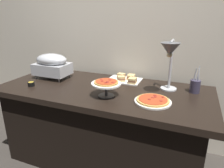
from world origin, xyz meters
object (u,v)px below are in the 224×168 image
(chafing_dish, at_px, (52,64))
(pizza_plate_front, at_px, (153,101))
(heat_lamp, at_px, (170,54))
(utensil_holder, at_px, (195,86))
(pizza_plate_center, at_px, (106,84))
(sandwich_platter, at_px, (126,79))
(sauce_cup_near, at_px, (31,84))

(chafing_dish, bearing_deg, pizza_plate_front, -11.84)
(chafing_dish, relative_size, heat_lamp, 0.79)
(heat_lamp, bearing_deg, utensil_holder, 34.14)
(heat_lamp, height_order, pizza_plate_front, heat_lamp)
(pizza_plate_center, xyz_separation_m, sandwich_platter, (0.02, 0.43, -0.08))
(pizza_plate_front, xyz_separation_m, pizza_plate_center, (-0.38, -0.02, 0.09))
(pizza_plate_center, height_order, sauce_cup_near, pizza_plate_center)
(sandwich_platter, height_order, sauce_cup_near, sandwich_platter)
(heat_lamp, height_order, sauce_cup_near, heat_lamp)
(pizza_plate_front, relative_size, sandwich_platter, 0.85)
(chafing_dish, distance_m, pizza_plate_center, 0.76)
(pizza_plate_front, height_order, sauce_cup_near, sauce_cup_near)
(heat_lamp, relative_size, pizza_plate_center, 1.83)
(pizza_plate_front, xyz_separation_m, utensil_holder, (0.29, 0.34, 0.05))
(utensil_holder, bearing_deg, pizza_plate_center, -151.66)
(pizza_plate_center, bearing_deg, heat_lamp, 25.30)
(heat_lamp, bearing_deg, sauce_cup_near, -168.30)
(pizza_plate_center, xyz_separation_m, utensil_holder, (0.66, 0.36, -0.04))
(sauce_cup_near, bearing_deg, heat_lamp, 11.70)
(pizza_plate_front, relative_size, sauce_cup_near, 4.64)
(chafing_dish, height_order, pizza_plate_front, chafing_dish)
(heat_lamp, xyz_separation_m, pizza_plate_front, (-0.07, -0.19, -0.33))
(heat_lamp, distance_m, sauce_cup_near, 1.26)
(pizza_plate_center, height_order, sandwich_platter, pizza_plate_center)
(heat_lamp, xyz_separation_m, utensil_holder, (0.22, 0.15, -0.28))
(pizza_plate_front, distance_m, sandwich_platter, 0.54)
(sandwich_platter, xyz_separation_m, utensil_holder, (0.64, -0.08, 0.04))
(heat_lamp, xyz_separation_m, sauce_cup_near, (-1.19, -0.25, -0.32))
(chafing_dish, distance_m, pizza_plate_front, 1.12)
(chafing_dish, bearing_deg, pizza_plate_center, -19.31)
(sandwich_platter, bearing_deg, sauce_cup_near, -148.58)
(chafing_dish, relative_size, utensil_holder, 1.52)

